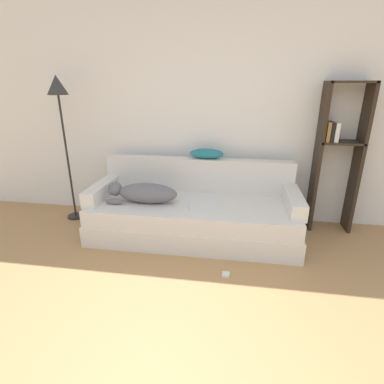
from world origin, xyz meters
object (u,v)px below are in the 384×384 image
at_px(laptop, 203,205).
at_px(power_adapter, 226,275).
at_px(bookshelf, 338,151).
at_px(dog, 144,193).
at_px(throw_pillow, 207,154).
at_px(floor_lamp, 59,102).
at_px(couch, 193,219).

xyz_separation_m(laptop, power_adapter, (0.28, -0.60, -0.40)).
bearing_deg(bookshelf, dog, -165.56).
xyz_separation_m(throw_pillow, floor_lamp, (-1.66, -0.15, 0.57)).
xyz_separation_m(couch, power_adapter, (0.40, -0.70, -0.19)).
relative_size(dog, floor_lamp, 0.45).
bearing_deg(laptop, dog, 164.99).
distance_m(laptop, floor_lamp, 1.99).
xyz_separation_m(bookshelf, floor_lamp, (-3.09, -0.19, 0.49)).
bearing_deg(laptop, throw_pillow, 79.20).
xyz_separation_m(laptop, throw_pillow, (-0.02, 0.50, 0.44)).
distance_m(floor_lamp, power_adapter, 2.60).
distance_m(throw_pillow, power_adapter, 1.42).
height_order(dog, throw_pillow, throw_pillow).
relative_size(couch, dog, 2.93).
xyz_separation_m(laptop, floor_lamp, (-1.68, 0.35, 1.00)).
relative_size(floor_lamp, power_adapter, 25.78).
bearing_deg(dog, bookshelf, 14.44).
bearing_deg(floor_lamp, dog, -18.06).
xyz_separation_m(dog, power_adapter, (0.93, -0.62, -0.50)).
height_order(laptop, floor_lamp, floor_lamp).
relative_size(dog, power_adapter, 11.50).
xyz_separation_m(dog, laptop, (0.64, -0.02, -0.10)).
height_order(throw_pillow, floor_lamp, floor_lamp).
bearing_deg(dog, laptop, -1.48).
relative_size(throw_pillow, floor_lamp, 0.23).
bearing_deg(throw_pillow, couch, -103.05).
relative_size(laptop, throw_pillow, 0.86).
bearing_deg(laptop, power_adapter, -78.28).
bearing_deg(power_adapter, dog, 146.33).
bearing_deg(throw_pillow, dog, -141.79).
bearing_deg(floor_lamp, power_adapter, -25.94).
xyz_separation_m(bookshelf, power_adapter, (-1.12, -1.14, -0.91)).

